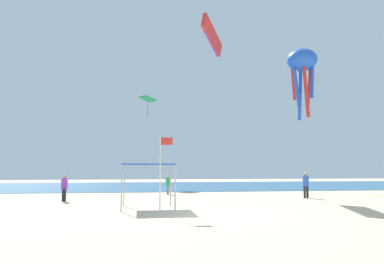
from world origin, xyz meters
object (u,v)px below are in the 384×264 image
object	(u,v)px
canopy_tent	(148,166)
kite_parafoil_red	(212,36)
banner_flag	(162,168)
person_near_tent	(306,183)
kite_diamond_green	(148,100)
kite_octopus_blue	(302,64)
person_rightmost	(64,186)
person_leftmost	(168,183)

from	to	relation	value
canopy_tent	kite_parafoil_red	distance (m)	18.01
canopy_tent	banner_flag	xyz separation A→B (m)	(0.57, -2.91, -0.09)
person_near_tent	kite_diamond_green	distance (m)	23.34
kite_parafoil_red	person_near_tent	bearing A→B (deg)	-108.72
canopy_tent	kite_octopus_blue	size ratio (longest dim) A/B	0.42
kite_parafoil_red	kite_octopus_blue	xyz separation A→B (m)	(9.84, 2.47, -1.49)
banner_flag	person_rightmost	bearing A→B (deg)	126.46
kite_diamond_green	banner_flag	bearing A→B (deg)	146.68
person_near_tent	person_leftmost	world-z (taller)	person_near_tent
kite_diamond_green	kite_octopus_blue	world-z (taller)	kite_octopus_blue
kite_diamond_green	kite_parafoil_red	size ratio (longest dim) A/B	0.61
person_near_tent	kite_parafoil_red	world-z (taller)	kite_parafoil_red
person_near_tent	kite_parafoil_red	distance (m)	15.78
canopy_tent	person_near_tent	distance (m)	12.87
kite_parafoil_red	kite_diamond_green	bearing A→B (deg)	56.54
person_rightmost	kite_diamond_green	distance (m)	21.48
person_leftmost	kite_octopus_blue	distance (m)	18.78
person_near_tent	kite_diamond_green	bearing A→B (deg)	-88.59
person_near_tent	person_rightmost	world-z (taller)	person_near_tent
canopy_tent	person_near_tent	bearing A→B (deg)	25.06
canopy_tent	kite_octopus_blue	xyz separation A→B (m)	(15.81, 14.49, 10.52)
banner_flag	kite_diamond_green	distance (m)	27.79
person_rightmost	banner_flag	size ratio (longest dim) A/B	0.48
canopy_tent	kite_parafoil_red	bearing A→B (deg)	63.59
person_rightmost	banner_flag	bearing A→B (deg)	2.46
banner_flag	canopy_tent	bearing A→B (deg)	101.12
canopy_tent	banner_flag	bearing A→B (deg)	-78.88
person_near_tent	banner_flag	world-z (taller)	banner_flag
person_leftmost	kite_octopus_blue	world-z (taller)	kite_octopus_blue
person_rightmost	banner_flag	distance (m)	10.12
canopy_tent	person_near_tent	xyz separation A→B (m)	(11.61, 5.43, -1.18)
canopy_tent	person_rightmost	distance (m)	7.59
kite_octopus_blue	kite_parafoil_red	bearing A→B (deg)	-129.67
banner_flag	kite_octopus_blue	bearing A→B (deg)	48.79
person_near_tent	person_rightmost	size ratio (longest dim) A/B	1.07
person_rightmost	kite_parafoil_red	distance (m)	18.76
person_rightmost	kite_parafoil_red	world-z (taller)	kite_parafoil_red
kite_diamond_green	kite_octopus_blue	bearing A→B (deg)	-154.45
person_near_tent	canopy_tent	bearing A→B (deg)	-5.22
banner_flag	kite_parafoil_red	xyz separation A→B (m)	(5.40, 14.93, 12.10)
canopy_tent	kite_octopus_blue	bearing A→B (deg)	42.52
kite_octopus_blue	person_rightmost	bearing A→B (deg)	-120.06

